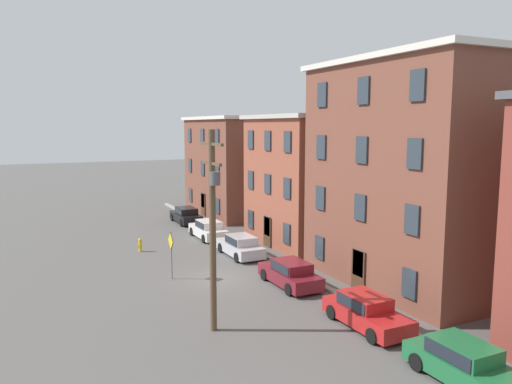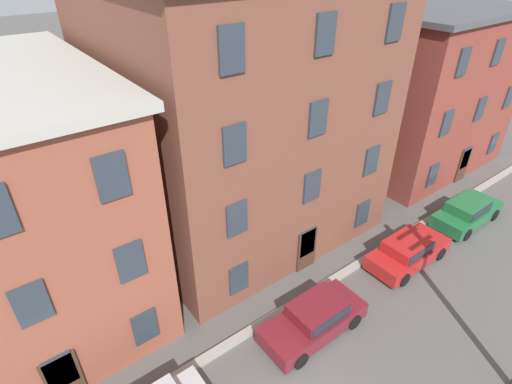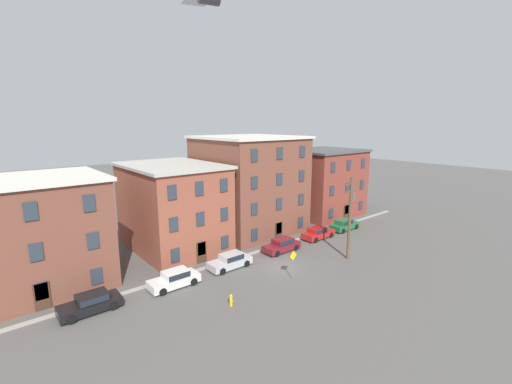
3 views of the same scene
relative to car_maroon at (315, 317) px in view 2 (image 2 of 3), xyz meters
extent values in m
cube|color=#9E998E|center=(-2.95, 1.45, -0.67)|extent=(56.00, 0.36, 0.16)
cube|color=#2D3842|center=(-8.56, 2.89, 0.80)|extent=(0.90, 0.10, 1.40)
cube|color=#2D3842|center=(-8.56, 2.89, 3.90)|extent=(0.90, 0.10, 1.40)
cube|color=#2D3842|center=(-5.67, 2.89, 0.80)|extent=(0.90, 0.10, 1.40)
cube|color=#2D3842|center=(-5.67, 2.89, 3.90)|extent=(0.90, 0.10, 1.40)
cube|color=#2D3842|center=(-5.67, 2.89, 7.00)|extent=(0.90, 0.10, 1.40)
cube|color=#472D1E|center=(-8.56, 2.89, 0.35)|extent=(1.10, 0.10, 2.20)
cube|color=brown|center=(2.25, 8.68, 5.30)|extent=(11.51, 11.45, 12.09)
cube|color=#2D3842|center=(-1.59, 2.89, 0.76)|extent=(0.90, 0.10, 1.40)
cube|color=#2D3842|center=(-1.59, 2.89, 3.78)|extent=(0.90, 0.10, 1.40)
cube|color=#2D3842|center=(-1.59, 2.89, 6.81)|extent=(0.90, 0.10, 1.40)
cube|color=#2D3842|center=(-1.59, 2.89, 9.83)|extent=(0.90, 0.10, 1.40)
cube|color=#2D3842|center=(2.25, 2.89, 0.76)|extent=(0.90, 0.10, 1.40)
cube|color=#2D3842|center=(2.25, 2.89, 3.78)|extent=(0.90, 0.10, 1.40)
cube|color=#2D3842|center=(2.25, 2.89, 6.81)|extent=(0.90, 0.10, 1.40)
cube|color=#2D3842|center=(2.25, 2.89, 9.83)|extent=(0.90, 0.10, 1.40)
cube|color=#2D3842|center=(6.09, 2.89, 0.76)|extent=(0.90, 0.10, 1.40)
cube|color=#2D3842|center=(6.09, 2.89, 3.78)|extent=(0.90, 0.10, 1.40)
cube|color=#2D3842|center=(6.09, 2.89, 6.81)|extent=(0.90, 0.10, 1.40)
cube|color=#2D3842|center=(6.09, 2.89, 9.83)|extent=(0.90, 0.10, 1.40)
cube|color=#472D1E|center=(2.25, 2.89, 0.35)|extent=(1.10, 0.10, 2.20)
cube|color=brown|center=(15.90, 7.51, 4.13)|extent=(10.77, 9.12, 9.75)
cube|color=#4C4C51|center=(15.90, 7.51, 9.16)|extent=(11.27, 9.62, 0.30)
cube|color=#2D3842|center=(12.31, 2.89, 0.88)|extent=(0.90, 0.10, 1.40)
cube|color=#2D3842|center=(12.31, 2.89, 4.13)|extent=(0.90, 0.10, 1.40)
cube|color=#2D3842|center=(12.31, 2.89, 7.38)|extent=(0.90, 0.10, 1.40)
cube|color=#2D3842|center=(15.90, 2.89, 0.88)|extent=(0.90, 0.10, 1.40)
cube|color=#2D3842|center=(15.90, 2.89, 4.13)|extent=(0.90, 0.10, 1.40)
cube|color=#2D3842|center=(15.90, 2.89, 7.38)|extent=(0.90, 0.10, 1.40)
cube|color=#2D3842|center=(19.49, 2.89, 0.88)|extent=(0.90, 0.10, 1.40)
cube|color=#2D3842|center=(19.49, 2.89, 4.13)|extent=(0.90, 0.10, 1.40)
cube|color=#472D1E|center=(15.90, 2.89, 0.35)|extent=(1.10, 0.10, 2.20)
cube|color=maroon|center=(-0.07, 0.00, -0.22)|extent=(4.40, 1.80, 0.70)
cube|color=maroon|center=(0.13, 0.00, 0.41)|extent=(2.20, 1.51, 0.55)
cube|color=#1E232D|center=(0.13, 0.00, 0.41)|extent=(2.02, 1.58, 0.48)
cylinder|color=black|center=(-1.52, -0.85, -0.42)|extent=(0.66, 0.22, 0.66)
cylinder|color=black|center=(-1.52, 0.85, -0.42)|extent=(0.66, 0.22, 0.66)
cylinder|color=black|center=(1.38, -0.85, -0.42)|extent=(0.66, 0.22, 0.66)
cylinder|color=black|center=(1.38, 0.85, -0.42)|extent=(0.66, 0.22, 0.66)
cube|color=#B21E1E|center=(6.45, 0.22, -0.22)|extent=(4.40, 1.80, 0.70)
cube|color=#B21E1E|center=(6.25, 0.22, 0.41)|extent=(2.20, 1.51, 0.55)
cube|color=#1E232D|center=(6.25, 0.22, 0.41)|extent=(2.02, 1.58, 0.48)
cylinder|color=black|center=(7.90, 1.07, -0.42)|extent=(0.66, 0.22, 0.66)
cylinder|color=black|center=(7.90, -0.63, -0.42)|extent=(0.66, 0.22, 0.66)
cylinder|color=black|center=(5.00, 1.07, -0.42)|extent=(0.66, 0.22, 0.66)
cylinder|color=black|center=(5.00, -0.63, -0.42)|extent=(0.66, 0.22, 0.66)
cube|color=#1E6638|center=(11.85, 0.24, -0.22)|extent=(4.40, 1.80, 0.70)
cube|color=#1E6638|center=(11.65, 0.24, 0.41)|extent=(2.20, 1.51, 0.55)
cube|color=#1E232D|center=(11.65, 0.24, 0.41)|extent=(2.02, 1.58, 0.48)
cylinder|color=black|center=(13.30, 1.09, -0.42)|extent=(0.66, 0.22, 0.66)
cylinder|color=black|center=(13.30, -0.61, -0.42)|extent=(0.66, 0.22, 0.66)
cylinder|color=black|center=(10.40, 1.09, -0.42)|extent=(0.66, 0.22, 0.66)
cylinder|color=black|center=(10.40, -0.61, -0.42)|extent=(0.66, 0.22, 0.66)
camera|label=1|loc=(23.26, -13.20, 8.06)|focal=35.00mm
camera|label=2|loc=(-8.24, -7.07, 12.48)|focal=28.00mm
camera|label=3|loc=(-25.31, -25.89, 13.38)|focal=24.00mm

